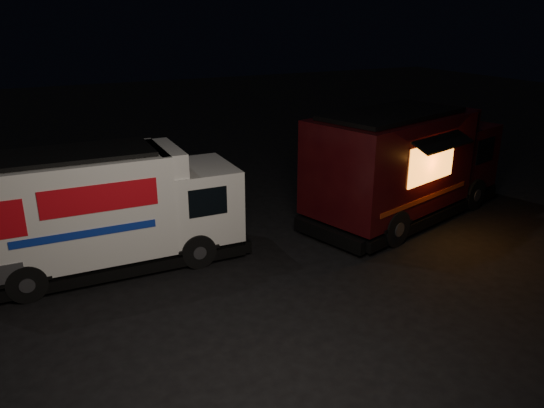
{
  "coord_description": "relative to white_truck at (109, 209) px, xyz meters",
  "views": [
    {
      "loc": [
        -3.64,
        -9.65,
        5.89
      ],
      "look_at": [
        2.16,
        2.0,
        1.2
      ],
      "focal_mm": 35.0,
      "sensor_mm": 36.0,
      "label": 1
    }
  ],
  "objects": [
    {
      "name": "ground",
      "position": [
        1.84,
        -2.73,
        -1.48
      ],
      "size": [
        80.0,
        80.0,
        0.0
      ],
      "primitive_type": "plane",
      "color": "black",
      "rests_on": "ground"
    },
    {
      "name": "white_truck",
      "position": [
        0.0,
        0.0,
        0.0
      ],
      "size": [
        6.58,
        2.37,
        2.96
      ],
      "primitive_type": null,
      "rotation": [
        0.0,
        0.0,
        -0.02
      ],
      "color": "silver",
      "rests_on": "ground"
    },
    {
      "name": "red_truck",
      "position": [
        8.69,
        -0.43,
        0.18
      ],
      "size": [
        7.58,
        4.48,
        3.32
      ],
      "primitive_type": null,
      "rotation": [
        0.0,
        0.0,
        0.28
      ],
      "color": "#32090A",
      "rests_on": "ground"
    }
  ]
}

